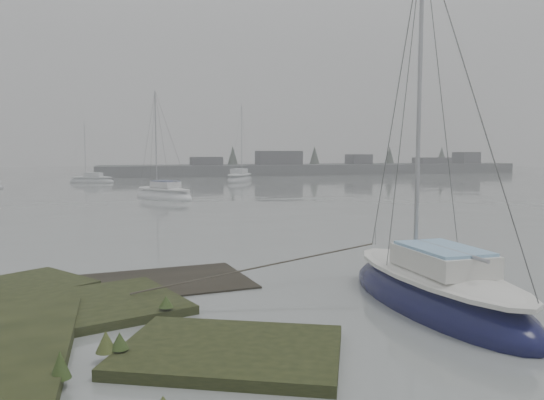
{
  "coord_description": "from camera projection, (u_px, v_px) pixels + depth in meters",
  "views": [
    {
      "loc": [
        -1.17,
        -8.66,
        3.32
      ],
      "look_at": [
        3.37,
        6.97,
        1.8
      ],
      "focal_mm": 35.0,
      "sensor_mm": 36.0,
      "label": 1
    }
  ],
  "objects": [
    {
      "name": "far_shoreline",
      "position": [
        323.0,
        168.0,
        75.47
      ],
      "size": [
        60.0,
        8.0,
        4.15
      ],
      "color": "#4C4F51",
      "rests_on": "ground"
    },
    {
      "name": "sailboat_white",
      "position": [
        164.0,
        195.0,
        36.81
      ],
      "size": [
        4.67,
        5.8,
        8.05
      ],
      "rotation": [
        0.0,
        0.0,
        0.58
      ],
      "color": "white",
      "rests_on": "ground"
    },
    {
      "name": "sailboat_far_b",
      "position": [
        240.0,
        179.0,
        57.21
      ],
      "size": [
        4.95,
        6.55,
        8.97
      ],
      "rotation": [
        0.0,
        0.0,
        -0.52
      ],
      "color": "#A5AAAF",
      "rests_on": "ground"
    },
    {
      "name": "ground",
      "position": [
        136.0,
        198.0,
        37.6
      ],
      "size": [
        160.0,
        160.0,
        0.0
      ],
      "primitive_type": "plane",
      "color": "slate",
      "rests_on": "ground"
    },
    {
      "name": "sailboat_main",
      "position": [
        435.0,
        294.0,
        11.29
      ],
      "size": [
        2.05,
        6.09,
        8.57
      ],
      "rotation": [
        0.0,
        0.0,
        0.01
      ],
      "color": "black",
      "rests_on": "ground"
    },
    {
      "name": "sailboat_far_c",
      "position": [
        92.0,
        181.0,
        54.91
      ],
      "size": [
        5.06,
        3.37,
        6.81
      ],
      "rotation": [
        0.0,
        0.0,
        1.16
      ],
      "color": "#A0A5A9",
      "rests_on": "ground"
    }
  ]
}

